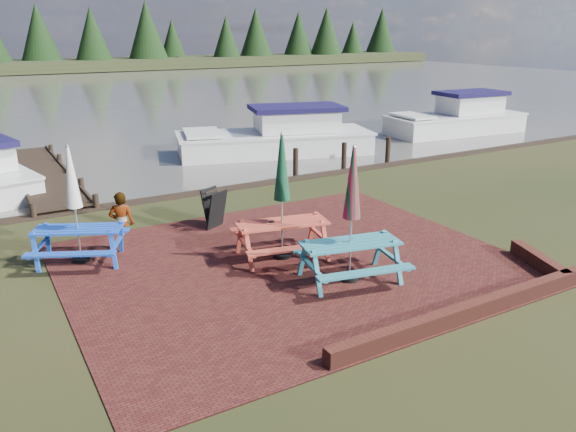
% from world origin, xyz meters
% --- Properties ---
extents(ground, '(120.00, 120.00, 0.00)m').
position_xyz_m(ground, '(0.00, 0.00, 0.00)').
color(ground, black).
rests_on(ground, ground).
extents(paving, '(9.00, 7.50, 0.02)m').
position_xyz_m(paving, '(0.00, 1.00, 0.01)').
color(paving, '#391312').
rests_on(paving, ground).
extents(brick_wall, '(6.21, 1.79, 0.30)m').
position_xyz_m(brick_wall, '(2.15, -2.42, 0.15)').
color(brick_wall, '#4C1E16').
rests_on(brick_wall, ground).
extents(water, '(120.00, 60.00, 0.02)m').
position_xyz_m(water, '(0.00, 37.00, 0.00)').
color(water, '#434039').
rests_on(water, ground).
extents(far_treeline, '(120.00, 10.00, 8.10)m').
position_xyz_m(far_treeline, '(0.00, 66.00, 3.28)').
color(far_treeline, black).
rests_on(far_treeline, ground).
extents(picnic_table_teal, '(2.22, 2.06, 2.66)m').
position_xyz_m(picnic_table_teal, '(0.58, -0.31, 0.93)').
color(picnic_table_teal, teal).
rests_on(picnic_table_teal, ground).
extents(picnic_table_red, '(2.24, 2.08, 2.68)m').
position_xyz_m(picnic_table_red, '(0.00, 1.36, 0.94)').
color(picnic_table_red, '#BA422F').
rests_on(picnic_table_red, ground).
extents(picnic_table_blue, '(2.31, 2.21, 2.49)m').
position_xyz_m(picnic_table_blue, '(-3.80, 3.30, 0.87)').
color(picnic_table_blue, '#1846B8').
rests_on(picnic_table_blue, ground).
extents(chalkboard, '(0.63, 0.80, 0.95)m').
position_xyz_m(chalkboard, '(-0.47, 3.93, 0.49)').
color(chalkboard, black).
rests_on(chalkboard, ground).
extents(jetty, '(1.76, 9.08, 1.00)m').
position_xyz_m(jetty, '(-3.50, 11.28, 0.11)').
color(jetty, black).
rests_on(jetty, ground).
extents(boat_near, '(8.31, 4.76, 2.13)m').
position_xyz_m(boat_near, '(5.58, 11.49, 0.44)').
color(boat_near, silver).
rests_on(boat_near, ground).
extents(boat_far, '(7.23, 3.04, 2.20)m').
position_xyz_m(boat_far, '(15.54, 11.27, 0.46)').
color(boat_far, silver).
rests_on(boat_far, ground).
extents(person, '(0.73, 0.62, 1.71)m').
position_xyz_m(person, '(-2.45, 5.22, 0.85)').
color(person, gray).
rests_on(person, ground).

